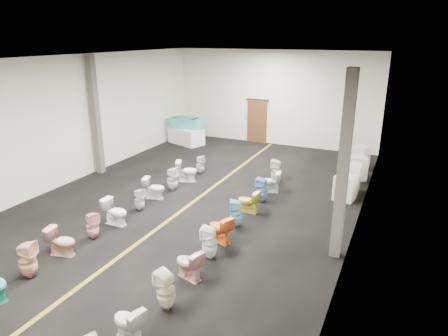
{
  "coord_description": "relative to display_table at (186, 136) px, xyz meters",
  "views": [
    {
      "loc": [
        5.89,
        -10.49,
        5.14
      ],
      "look_at": [
        0.59,
        1.0,
        0.91
      ],
      "focal_mm": 32.0,
      "sensor_mm": 36.0,
      "label": 1
    }
  ],
  "objects": [
    {
      "name": "floor",
      "position": [
        3.86,
        -6.18,
        -0.4
      ],
      "size": [
        16.0,
        16.0,
        0.0
      ],
      "primitive_type": "plane",
      "color": "black",
      "rests_on": "ground"
    },
    {
      "name": "ceiling",
      "position": [
        3.86,
        -6.18,
        4.1
      ],
      "size": [
        16.0,
        16.0,
        0.0
      ],
      "primitive_type": "plane",
      "rotation": [
        3.14,
        0.0,
        0.0
      ],
      "color": "black",
      "rests_on": "ground"
    },
    {
      "name": "wall_back",
      "position": [
        3.86,
        1.82,
        1.85
      ],
      "size": [
        10.0,
        0.0,
        10.0
      ],
      "primitive_type": "plane",
      "rotation": [
        1.57,
        0.0,
        0.0
      ],
      "color": "beige",
      "rests_on": "ground"
    },
    {
      "name": "wall_left",
      "position": [
        -1.14,
        -6.18,
        1.85
      ],
      "size": [
        0.0,
        16.0,
        16.0
      ],
      "primitive_type": "plane",
      "rotation": [
        1.57,
        0.0,
        1.57
      ],
      "color": "beige",
      "rests_on": "ground"
    },
    {
      "name": "wall_right",
      "position": [
        8.86,
        -6.18,
        1.85
      ],
      "size": [
        0.0,
        16.0,
        16.0
      ],
      "primitive_type": "plane",
      "rotation": [
        1.57,
        0.0,
        -1.57
      ],
      "color": "beige",
      "rests_on": "ground"
    },
    {
      "name": "aisle_stripe",
      "position": [
        3.86,
        -6.18,
        -0.4
      ],
      "size": [
        0.12,
        15.6,
        0.01
      ],
      "primitive_type": "cube",
      "color": "olive",
      "rests_on": "floor"
    },
    {
      "name": "back_door",
      "position": [
        3.06,
        1.76,
        0.65
      ],
      "size": [
        1.0,
        0.1,
        2.1
      ],
      "primitive_type": "cube",
      "color": "#562D19",
      "rests_on": "floor"
    },
    {
      "name": "door_frame",
      "position": [
        3.06,
        1.77,
        1.72
      ],
      "size": [
        1.15,
        0.08,
        0.1
      ],
      "primitive_type": "cube",
      "color": "#331C11",
      "rests_on": "back_door"
    },
    {
      "name": "column_left",
      "position": [
        -0.89,
        -5.18,
        1.85
      ],
      "size": [
        0.25,
        0.25,
        4.5
      ],
      "primitive_type": "cube",
      "color": "#59544C",
      "rests_on": "floor"
    },
    {
      "name": "column_right",
      "position": [
        8.61,
        -7.68,
        1.85
      ],
      "size": [
        0.25,
        0.25,
        4.5
      ],
      "primitive_type": "cube",
      "color": "#59544C",
      "rests_on": "floor"
    },
    {
      "name": "display_table",
      "position": [
        0.0,
        0.0,
        0.0
      ],
      "size": [
        1.99,
        1.45,
        0.8
      ],
      "primitive_type": "cube",
      "rotation": [
        0.0,
        0.0,
        -0.35
      ],
      "color": "white",
      "rests_on": "floor"
    },
    {
      "name": "bathtub",
      "position": [
        -0.0,
        0.0,
        0.67
      ],
      "size": [
        1.86,
        0.69,
        0.55
      ],
      "rotation": [
        0.0,
        0.0,
        0.02
      ],
      "color": "#3DAFB0",
      "rests_on": "display_table"
    },
    {
      "name": "appliance_crate_a",
      "position": [
        8.26,
        -3.99,
        0.01
      ],
      "size": [
        0.73,
        0.73,
        0.82
      ],
      "primitive_type": "cube",
      "rotation": [
        0.0,
        0.0,
        -0.16
      ],
      "color": "silver",
      "rests_on": "floor"
    },
    {
      "name": "appliance_crate_b",
      "position": [
        8.26,
        -3.18,
        0.09
      ],
      "size": [
        0.72,
        0.72,
        0.98
      ],
      "primitive_type": "cube",
      "rotation": [
        0.0,
        0.0,
        0.01
      ],
      "color": "silver",
      "rests_on": "floor"
    },
    {
      "name": "appliance_crate_c",
      "position": [
        8.26,
        -1.76,
        0.03
      ],
      "size": [
        1.0,
        1.0,
        0.86
      ],
      "primitive_type": "cube",
      "rotation": [
        0.0,
        0.0,
        0.41
      ],
      "color": "silver",
      "rests_on": "floor"
    },
    {
      "name": "appliance_crate_d",
      "position": [
        8.26,
        -0.39,
        0.06
      ],
      "size": [
        0.82,
        0.82,
        0.91
      ],
      "primitive_type": "cube",
      "rotation": [
        0.0,
        0.0,
        -0.35
      ],
      "color": "beige",
      "rests_on": "floor"
    },
    {
      "name": "toilet_left_1",
      "position": [
        2.58,
        -11.49,
        0.03
      ],
      "size": [
        0.49,
        0.49,
        0.86
      ],
      "primitive_type": "imported",
      "rotation": [
        0.0,
        0.0,
        1.87
      ],
      "color": "#EDB18F",
      "rests_on": "floor"
    },
    {
      "name": "toilet_left_2",
      "position": [
        2.53,
        -10.47,
        -0.04
      ],
      "size": [
        0.77,
        0.54,
        0.72
      ],
      "primitive_type": "imported",
      "rotation": [
        0.0,
        0.0,
        1.78
      ],
      "color": "#E1A68E",
      "rests_on": "floor"
    },
    {
      "name": "toilet_left_3",
      "position": [
        2.63,
        -9.51,
        -0.03
      ],
      "size": [
        0.45,
        0.45,
        0.75
      ],
      "primitive_type": "imported",
      "rotation": [
        0.0,
        0.0,
        1.15
      ],
      "color": "#EAA3A5",
      "rests_on": "floor"
    },
    {
      "name": "toilet_left_4",
      "position": [
        2.63,
        -8.58,
        -0.02
      ],
      "size": [
        0.74,
        0.43,
        0.76
      ],
      "primitive_type": "imported",
      "rotation": [
        0.0,
        0.0,
        1.57
      ],
      "color": "white",
      "rests_on": "floor"
    },
    {
      "name": "toilet_left_5",
      "position": [
        2.67,
        -7.51,
        -0.05
      ],
      "size": [
        0.34,
        0.34,
        0.7
      ],
      "primitive_type": "imported",
      "rotation": [
        0.0,
        0.0,
        1.49
      ],
      "color": "silver",
      "rests_on": "floor"
    },
    {
      "name": "toilet_left_6",
      "position": [
        2.55,
        -6.53,
        -0.04
      ],
      "size": [
        0.78,
        0.55,
        0.72
      ],
      "primitive_type": "imported",
      "rotation": [
        0.0,
        0.0,
        1.8
      ],
      "color": "white",
      "rests_on": "floor"
    },
    {
      "name": "toilet_left_7",
      "position": [
        2.71,
        -5.66,
        0.02
      ],
      "size": [
        0.39,
        0.39,
        0.83
      ],
      "primitive_type": "imported",
      "rotation": [
        0.0,
        0.0,
        1.6
      ],
      "color": "white",
      "rests_on": "floor"
    },
    {
      "name": "toilet_left_8",
      "position": [
        2.7,
        -4.65,
        -0.01
      ],
      "size": [
        0.88,
        0.69,
        0.78
      ],
      "primitive_type": "imported",
      "rotation": [
        0.0,
        0.0,
        1.95
      ],
      "color": "white",
      "rests_on": "floor"
    },
    {
      "name": "toilet_left_9",
      "position": [
        2.76,
        -3.69,
        -0.04
      ],
      "size": [
        0.4,
        0.4,
        0.72
      ],
      "primitive_type": "imported",
      "rotation": [
        0.0,
        0.0,
        1.82
      ],
      "color": "silver",
      "rests_on": "floor"
    },
    {
      "name": "toilet_right_1",
      "position": [
        5.81,
        -12.12,
        -0.06
      ],
      "size": [
        0.75,
        0.53,
        0.69
      ],
      "primitive_type": "imported",
      "rotation": [
        0.0,
        0.0,
        -1.81
      ],
      "color": "white",
      "rests_on": "floor"
    },
    {
      "name": "toilet_right_2",
      "position": [
        5.95,
        -11.13,
        0.01
      ],
      "size": [
        0.46,
        0.45,
        0.82
      ],
      "primitive_type": "imported",
      "rotation": [
        0.0,
        0.0,
        -1.82
      ],
      "color": "#EEE8C0",
      "rests_on": "floor"
    },
    {
      "name": "toilet_right_3",
      "position": [
        5.84,
        -10.04,
        -0.04
      ],
      "size": [
        0.79,
        0.59,
        0.71
      ],
      "primitive_type": "imported",
      "rotation": [
        0.0,
        0.0,
        -1.88
      ],
      "color": "#DFA29B",
      "rests_on": "floor"
    },
    {
      "name": "toilet_right_4",
      "position": [
        5.88,
        -9.1,
        0.02
      ],
      "size": [
        0.44,
        0.43,
        0.83
      ],
      "primitive_type": "imported",
      "rotation": [
        0.0,
        0.0,
        -1.41
      ],
      "color": "white",
      "rests_on": "floor"
    },
    {
      "name": "toilet_right_5",
      "position": [
        5.76,
        -8.26,
        -0.03
      ],
      "size": [
        0.83,
        0.66,
        0.74
      ],
      "primitive_type": "imported",
      "rotation": [
        0.0,
        0.0,
        -1.97
      ],
      "color": "orange",
      "rests_on": "floor"
    },
    {
      "name": "toilet_right_6",
      "position": [
        5.79,
        -7.25,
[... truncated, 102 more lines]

